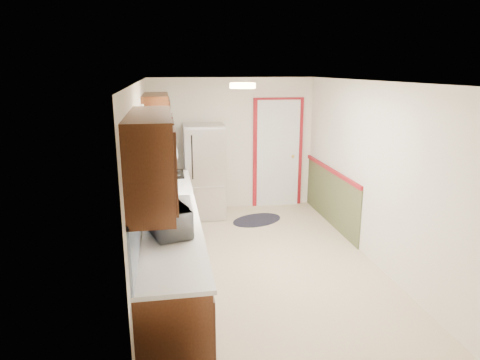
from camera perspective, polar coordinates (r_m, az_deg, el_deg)
name	(u,v)px	position (r m, az deg, el deg)	size (l,w,h in m)	color
room_shell	(263,177)	(5.48, 3.04, 0.35)	(3.20, 5.20, 2.52)	beige
kitchen_run	(167,219)	(5.19, -9.77, -5.20)	(0.63, 4.00, 2.20)	#391B0D
back_wall_trim	(289,162)	(7.88, 6.50, 2.38)	(1.12, 2.30, 2.08)	maroon
ceiling_fixture	(243,86)	(5.06, 0.34, 12.48)	(0.30, 0.30, 0.06)	#FFD88C
microwave	(169,218)	(4.32, -9.40, -4.98)	(0.52, 0.29, 0.35)	white
refrigerator	(204,171)	(7.46, -4.76, 1.16)	(0.68, 0.69, 1.64)	#B7B7BC
rug	(257,220)	(7.45, 2.28, -5.34)	(0.92, 0.59, 0.01)	black
cooktop	(168,174)	(6.77, -9.53, 0.76)	(0.48, 0.57, 0.02)	black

